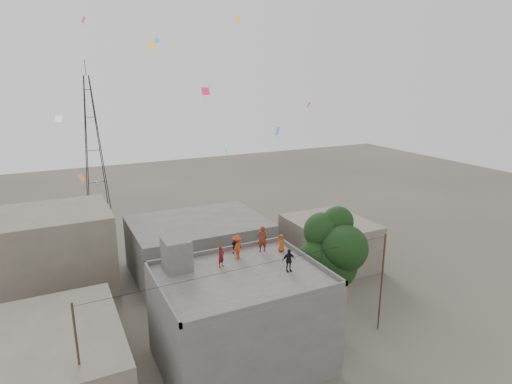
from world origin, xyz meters
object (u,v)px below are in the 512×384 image
(stair_head_box, at_px, (177,254))
(transmission_tower, at_px, (93,143))
(person_red_adult, at_px, (262,239))
(person_dark_adult, at_px, (289,260))
(tree, at_px, (334,251))

(stair_head_box, relative_size, transmission_tower, 0.10)
(person_red_adult, xyz_separation_m, person_dark_adult, (0.03, -3.55, -0.18))
(stair_head_box, bearing_deg, person_dark_adult, -29.00)
(tree, height_order, person_dark_adult, tree)
(stair_head_box, relative_size, tree, 0.22)
(stair_head_box, xyz_separation_m, tree, (10.57, -2.00, -1.00))
(person_dark_adult, bearing_deg, person_red_adult, 96.68)
(tree, bearing_deg, transmission_tower, 106.09)
(transmission_tower, bearing_deg, tree, -73.91)
(stair_head_box, relative_size, person_red_adult, 1.09)
(stair_head_box, height_order, person_dark_adult, stair_head_box)
(stair_head_box, xyz_separation_m, person_red_adult, (6.09, 0.16, -0.08))
(person_red_adult, bearing_deg, stair_head_box, 8.85)
(tree, distance_m, person_dark_adult, 4.72)
(person_red_adult, bearing_deg, transmission_tower, -72.13)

